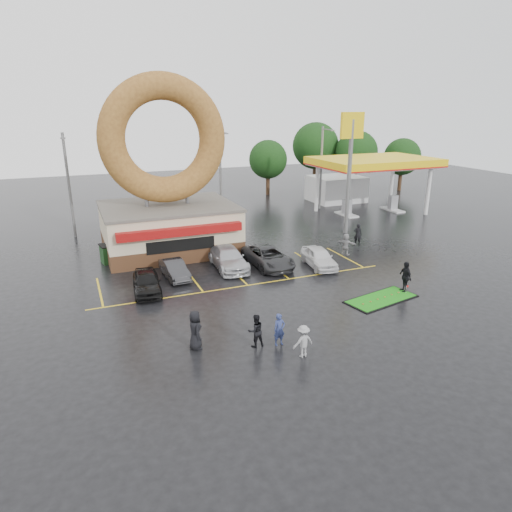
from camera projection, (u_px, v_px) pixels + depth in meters
name	position (u px, v px, depth m)	size (l,w,h in m)	color
ground	(269.00, 305.00, 26.65)	(120.00, 120.00, 0.00)	black
donut_shop	(167.00, 195.00, 35.55)	(10.20, 8.70, 13.50)	#472B19
gas_station	(357.00, 175.00, 51.09)	(12.30, 13.65, 5.90)	silver
shell_sign	(351.00, 151.00, 39.56)	(2.20, 0.36, 10.60)	slate
streetlight_left	(69.00, 183.00, 39.02)	(0.40, 2.21, 9.00)	slate
streetlight_mid	(221.00, 173.00, 44.96)	(0.40, 2.21, 9.00)	slate
streetlight_right	(322.00, 166.00, 50.17)	(0.40, 2.21, 9.00)	slate
tree_far_a	(356.00, 152.00, 60.75)	(5.60, 5.60, 8.00)	#332114
tree_far_b	(402.00, 157.00, 61.36)	(4.90, 4.90, 7.00)	#332114
tree_far_c	(315.00, 146.00, 62.61)	(6.30, 6.30, 9.00)	#332114
tree_far_d	(268.00, 159.00, 58.38)	(4.90, 4.90, 7.00)	#332114
car_black	(147.00, 282.00, 28.32)	(1.63, 4.06, 1.38)	black
car_dgrey	(175.00, 269.00, 30.71)	(1.29, 3.69, 1.22)	#2A292C
car_silver	(228.00, 258.00, 32.59)	(2.07, 5.08, 1.47)	#B4B5B9
car_grey	(268.00, 257.00, 32.92)	(2.37, 5.14, 1.43)	#2D2E30
car_white	(319.00, 257.00, 32.90)	(1.65, 4.10, 1.40)	silver
person_blue	(279.00, 330.00, 22.05)	(0.59, 0.39, 1.63)	navy
person_blackjkt	(256.00, 331.00, 21.91)	(0.81, 0.63, 1.66)	black
person_hoodie	(303.00, 341.00, 21.00)	(1.02, 0.59, 1.58)	gray
person_bystander	(195.00, 330.00, 21.65)	(0.96, 0.62, 1.96)	black
person_cameraman	(405.00, 277.00, 28.33)	(1.16, 0.48, 1.98)	black
person_walker_near	(346.00, 244.00, 35.47)	(1.58, 0.50, 1.70)	gray
person_walker_far	(358.00, 234.00, 37.92)	(0.67, 0.44, 1.83)	black
dumpster	(114.00, 253.00, 33.96)	(1.80, 1.20, 1.30)	#19431B
putting_green	(381.00, 299.00, 27.47)	(4.88, 2.85, 0.57)	black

